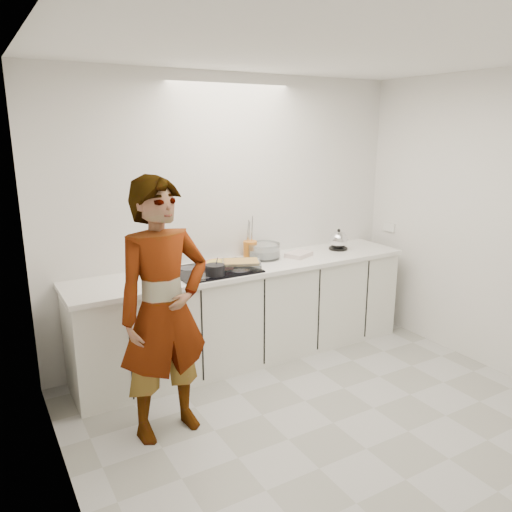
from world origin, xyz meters
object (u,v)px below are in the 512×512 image
hob (214,270)px  cook (164,310)px  saucepan (215,270)px  utensil_crock (250,250)px  baking_dish (241,264)px  tart_dish (219,264)px  kettle (338,241)px  mixing_bowl (264,251)px

hob → cook: bearing=-135.1°
saucepan → utensil_crock: 0.68m
utensil_crock → baking_dish: bearing=-131.0°
hob → tart_dish: 0.10m
utensil_crock → saucepan: bearing=-145.1°
hob → kettle: kettle is taller
tart_dish → cook: size_ratio=0.15×
baking_dish → kettle: (1.21, 0.14, 0.04)m
mixing_bowl → baking_dish: bearing=-148.2°
hob → kettle: (1.43, 0.06, 0.08)m
hob → saucepan: (-0.07, -0.17, 0.05)m
baking_dish → cook: bearing=-146.0°
tart_dish → saucepan: saucepan is taller
tart_dish → baking_dish: baking_dish is taller
mixing_bowl → utensil_crock: size_ratio=2.25×
tart_dish → baking_dish: 0.20m
mixing_bowl → cook: bearing=-146.6°
mixing_bowl → cook: 1.58m
kettle → utensil_crock: size_ratio=1.32×
mixing_bowl → kettle: size_ratio=1.70×
tart_dish → kettle: 1.36m
mixing_bowl → utensil_crock: utensil_crock is taller
mixing_bowl → kettle: 0.84m
tart_dish → cook: (-0.80, -0.78, -0.03)m
hob → cook: cook is taller
saucepan → kettle: (1.50, 0.23, 0.03)m
baking_dish → mixing_bowl: size_ratio=1.09×
hob → utensil_crock: size_ratio=4.39×
tart_dish → utensil_crock: size_ratio=1.63×
cook → saucepan: bearing=33.5°
baking_dish → tart_dish: bearing=137.9°
utensil_crock → hob: bearing=-155.6°
hob → baking_dish: 0.24m
tart_dish → baking_dish: bearing=-42.1°
saucepan → cook: bearing=-139.7°
utensil_crock → cook: cook is taller
hob → utensil_crock: 0.54m
cook → kettle: bearing=13.2°
hob → mixing_bowl: size_ratio=1.95×
tart_dish → mixing_bowl: 0.53m
tart_dish → kettle: kettle is taller
baking_dish → utensil_crock: size_ratio=2.45×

